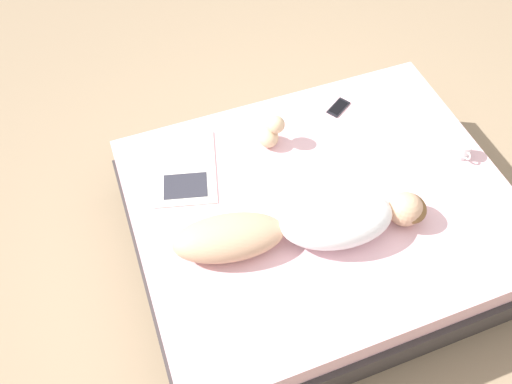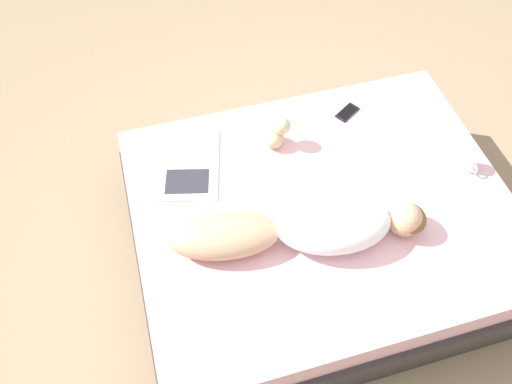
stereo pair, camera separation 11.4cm
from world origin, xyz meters
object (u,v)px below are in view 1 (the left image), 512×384
object	(u,v)px
open_magazine	(185,169)
coffee_mug	(463,149)
cell_phone	(338,107)
person	(309,223)

from	to	relation	value
open_magazine	coffee_mug	distance (m)	1.52
open_magazine	cell_phone	world-z (taller)	same
person	cell_phone	bearing A→B (deg)	154.43
open_magazine	cell_phone	xyz separation A→B (m)	(-0.13, 0.98, 0.00)
cell_phone	open_magazine	bearing A→B (deg)	-115.00
open_magazine	coffee_mug	world-z (taller)	coffee_mug
coffee_mug	person	bearing A→B (deg)	-80.34
cell_phone	coffee_mug	bearing A→B (deg)	8.18
person	open_magazine	xyz separation A→B (m)	(-0.60, -0.46, -0.09)
open_magazine	coffee_mug	size ratio (longest dim) A/B	4.88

